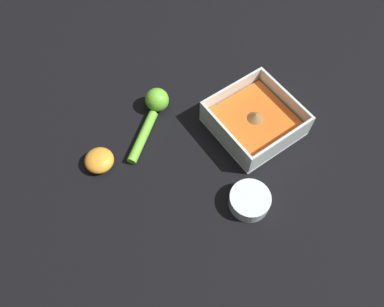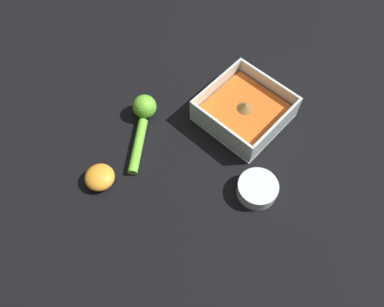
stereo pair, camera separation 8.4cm
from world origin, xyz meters
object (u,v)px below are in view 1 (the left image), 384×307
Objects in this scene: square_dish at (254,121)px; spice_bowl at (249,201)px; lemon_half at (99,160)px; lemon_squeezer at (153,109)px.

spice_bowl is at bearing -42.66° from square_dish.
square_dish reaches higher than lemon_half.
spice_bowl is 0.51× the size of lemon_squeezer.
square_dish is at bearing 137.34° from spice_bowl.
square_dish is 1.08× the size of lemon_squeezer.
square_dish is at bearing -79.96° from lemon_squeezer.
square_dish is 0.25m from lemon_squeezer.
square_dish reaches higher than lemon_squeezer.
square_dish is 0.37m from lemon_half.
spice_bowl is 0.35m from lemon_half.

